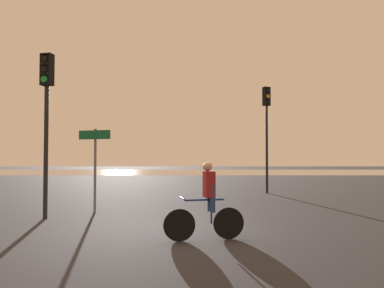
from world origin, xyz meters
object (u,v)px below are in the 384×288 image
cyclist (209,200)px  traffic_light_near_left (48,104)px  traffic_light_far_right (268,120)px  direction_sign_post (97,158)px

cyclist → traffic_light_near_left: bearing=46.2°
traffic_light_far_right → direction_sign_post: bearing=18.1°
cyclist → traffic_light_far_right: bearing=-30.6°
traffic_light_far_right → cyclist: (-3.26, -10.05, -2.67)m
traffic_light_near_left → cyclist: (4.40, -2.66, -2.39)m
traffic_light_near_left → direction_sign_post: 2.21m
traffic_light_near_left → direction_sign_post: (1.05, 1.23, -1.51)m
direction_sign_post → cyclist: direction_sign_post is taller
traffic_light_far_right → traffic_light_near_left: (-7.66, -7.39, -0.28)m
traffic_light_near_left → cyclist: bearing=162.0°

